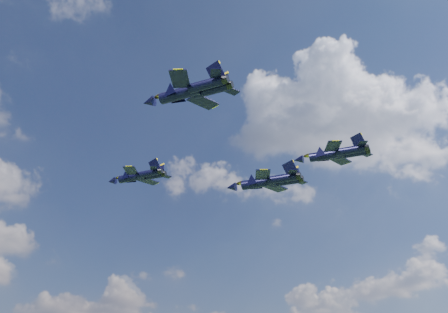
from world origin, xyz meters
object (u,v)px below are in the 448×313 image
(jet_left, at_px, (177,94))
(jet_slot, at_px, (324,155))
(jet_lead, at_px, (131,177))
(jet_right, at_px, (257,183))

(jet_left, height_order, jet_slot, jet_left)
(jet_lead, distance_m, jet_slot, 38.99)
(jet_lead, distance_m, jet_right, 26.94)
(jet_lead, relative_size, jet_slot, 1.02)
(jet_right, bearing_deg, jet_left, -177.62)
(jet_right, relative_size, jet_slot, 1.32)
(jet_left, relative_size, jet_right, 0.88)
(jet_lead, bearing_deg, jet_slot, -87.39)
(jet_left, distance_m, jet_right, 38.34)
(jet_slot, bearing_deg, jet_left, 142.24)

